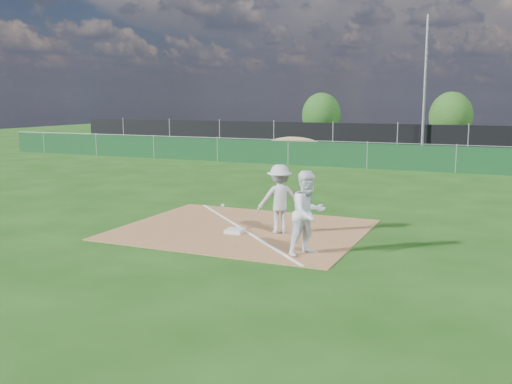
# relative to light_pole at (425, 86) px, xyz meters

# --- Properties ---
(ground) EXTENTS (90.00, 90.00, 0.00)m
(ground) POSITION_rel_light_pole_xyz_m (-1.50, -12.70, -4.00)
(ground) COLOR #16420E
(ground) RESTS_ON ground
(infield_dirt) EXTENTS (6.00, 5.00, 0.02)m
(infield_dirt) POSITION_rel_light_pole_xyz_m (-1.50, -21.70, -3.99)
(infield_dirt) COLOR brown
(infield_dirt) RESTS_ON ground
(foul_line) EXTENTS (5.01, 5.01, 0.01)m
(foul_line) POSITION_rel_light_pole_xyz_m (-1.50, -21.70, -3.98)
(foul_line) COLOR white
(foul_line) RESTS_ON infield_dirt
(green_fence) EXTENTS (44.00, 0.05, 1.20)m
(green_fence) POSITION_rel_light_pole_xyz_m (-1.50, -7.70, -3.40)
(green_fence) COLOR #0E3418
(green_fence) RESTS_ON ground
(dirt_mound) EXTENTS (3.38, 2.60, 1.17)m
(dirt_mound) POSITION_rel_light_pole_xyz_m (-6.50, -4.20, -3.42)
(dirt_mound) COLOR #A4824F
(dirt_mound) RESTS_ON ground
(black_fence) EXTENTS (46.00, 0.04, 1.80)m
(black_fence) POSITION_rel_light_pole_xyz_m (-1.50, 0.30, -3.10)
(black_fence) COLOR black
(black_fence) RESTS_ON ground
(parking_lot) EXTENTS (46.00, 9.00, 0.01)m
(parking_lot) POSITION_rel_light_pole_xyz_m (-1.50, 5.30, -4.00)
(parking_lot) COLOR black
(parking_lot) RESTS_ON ground
(light_pole) EXTENTS (0.16, 0.16, 8.00)m
(light_pole) POSITION_rel_light_pole_xyz_m (0.00, 0.00, 0.00)
(light_pole) COLOR slate
(light_pole) RESTS_ON ground
(first_base) EXTENTS (0.45, 0.45, 0.09)m
(first_base) POSITION_rel_light_pole_xyz_m (-1.51, -22.13, -3.94)
(first_base) COLOR silver
(first_base) RESTS_ON infield_dirt
(play_at_first) EXTENTS (2.20, 1.08, 1.69)m
(play_at_first) POSITION_rel_light_pole_xyz_m (-0.49, -21.69, -3.13)
(play_at_first) COLOR silver
(play_at_first) RESTS_ON infield_dirt
(runner) EXTENTS (1.05, 1.11, 1.81)m
(runner) POSITION_rel_light_pole_xyz_m (0.77, -23.28, -3.09)
(runner) COLOR white
(runner) RESTS_ON ground
(car_left) EXTENTS (4.59, 3.13, 1.45)m
(car_left) POSITION_rel_light_pole_xyz_m (-7.96, 4.85, -3.26)
(car_left) COLOR #A8AAAF
(car_left) RESTS_ON parking_lot
(car_mid) EXTENTS (4.66, 2.79, 1.45)m
(car_mid) POSITION_rel_light_pole_xyz_m (-2.85, 4.66, -3.26)
(car_mid) COLOR black
(car_mid) RESTS_ON parking_lot
(car_right) EXTENTS (4.69, 3.26, 1.26)m
(car_right) POSITION_rel_light_pole_xyz_m (3.39, 4.54, -3.36)
(car_right) COLOR black
(car_right) RESTS_ON parking_lot
(tree_left) EXTENTS (3.20, 3.20, 3.79)m
(tree_left) POSITION_rel_light_pole_xyz_m (-9.63, 11.11, -2.05)
(tree_left) COLOR #382316
(tree_left) RESTS_ON ground
(tree_mid) EXTENTS (3.22, 3.22, 3.82)m
(tree_mid) POSITION_rel_light_pole_xyz_m (0.57, 10.92, -2.03)
(tree_mid) COLOR #382316
(tree_mid) RESTS_ON ground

